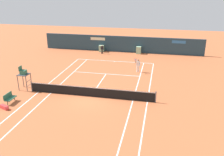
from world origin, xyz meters
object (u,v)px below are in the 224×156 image
(ball_kid_centre_post, at_px, (102,49))
(tennis_ball_mid_court, at_px, (83,63))
(umpire_chair, at_px, (23,74))
(equipment_bag, at_px, (5,107))
(tennis_ball_near_service_line, at_px, (145,74))
(player_bench, at_px, (10,97))
(player_on_baseline, at_px, (138,64))

(ball_kid_centre_post, distance_m, tennis_ball_mid_court, 5.33)
(umpire_chair, height_order, equipment_bag, umpire_chair)
(umpire_chair, distance_m, ball_kid_centre_post, 15.44)
(umpire_chair, xyz_separation_m, tennis_ball_near_service_line, (11.46, 6.75, -1.57))
(player_bench, height_order, tennis_ball_mid_court, player_bench)
(umpire_chair, bearing_deg, ball_kid_centre_post, 163.88)
(ball_kid_centre_post, bearing_deg, player_on_baseline, 138.50)
(equipment_bag, bearing_deg, ball_kid_centre_post, 79.06)
(tennis_ball_near_service_line, bearing_deg, ball_kid_centre_post, 131.66)
(player_bench, distance_m, equipment_bag, 1.27)
(player_on_baseline, relative_size, ball_kid_centre_post, 1.35)
(equipment_bag, relative_size, ball_kid_centre_post, 0.72)
(equipment_bag, distance_m, tennis_ball_near_service_line, 15.46)
(equipment_bag, relative_size, player_on_baseline, 0.53)
(umpire_chair, bearing_deg, tennis_ball_near_service_line, 120.48)
(player_bench, relative_size, tennis_ball_near_service_line, 17.57)
(player_bench, height_order, ball_kid_centre_post, ball_kid_centre_post)
(player_bench, distance_m, tennis_ball_mid_court, 13.05)
(equipment_bag, bearing_deg, umpire_chair, 97.99)
(umpire_chair, height_order, player_bench, umpire_chair)
(player_bench, relative_size, equipment_bag, 1.23)
(player_on_baseline, height_order, tennis_ball_mid_court, player_on_baseline)
(player_on_baseline, height_order, ball_kid_centre_post, player_on_baseline)
(umpire_chair, bearing_deg, equipment_bag, 7.99)
(equipment_bag, height_order, ball_kid_centre_post, ball_kid_centre_post)
(umpire_chair, relative_size, tennis_ball_near_service_line, 35.18)
(player_bench, bearing_deg, tennis_ball_near_service_line, 131.33)
(tennis_ball_near_service_line, bearing_deg, equipment_bag, -134.66)
(player_on_baseline, relative_size, tennis_ball_near_service_line, 26.86)
(player_bench, bearing_deg, ball_kid_centre_post, 167.46)
(ball_kid_centre_post, bearing_deg, tennis_ball_near_service_line, 139.71)
(player_on_baseline, bearing_deg, tennis_ball_near_service_line, 145.47)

